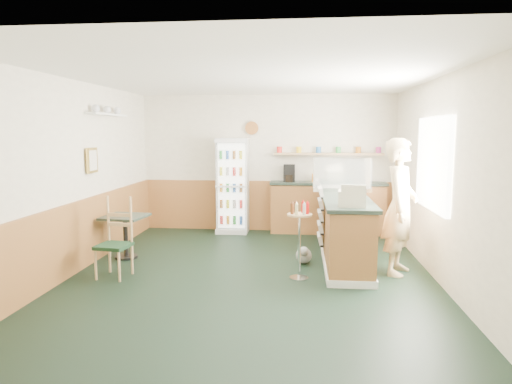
# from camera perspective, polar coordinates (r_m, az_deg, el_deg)

# --- Properties ---
(ground) EXTENTS (6.00, 6.00, 0.00)m
(ground) POSITION_cam_1_polar(r_m,az_deg,el_deg) (6.42, -0.71, -10.39)
(ground) COLOR black
(ground) RESTS_ON ground
(room_envelope) EXTENTS (5.04, 6.02, 2.72)m
(room_envelope) POSITION_cam_1_polar(r_m,az_deg,el_deg) (6.88, -1.93, 3.76)
(room_envelope) COLOR #EDE3CA
(room_envelope) RESTS_ON ground
(service_counter) EXTENTS (0.68, 3.01, 1.01)m
(service_counter) POSITION_cam_1_polar(r_m,az_deg,el_deg) (7.33, 10.82, -4.53)
(service_counter) COLOR #A36434
(service_counter) RESTS_ON ground
(back_counter) EXTENTS (2.24, 0.42, 1.69)m
(back_counter) POSITION_cam_1_polar(r_m,az_deg,el_deg) (9.00, 8.85, -1.70)
(back_counter) COLOR #A36434
(back_counter) RESTS_ON ground
(drinks_fridge) EXTENTS (0.61, 0.53, 1.86)m
(drinks_fridge) POSITION_cam_1_polar(r_m,az_deg,el_deg) (8.97, -2.93, 0.81)
(drinks_fridge) COLOR silver
(drinks_fridge) RESTS_ON ground
(display_case) EXTENTS (0.94, 0.49, 0.53)m
(display_case) POSITION_cam_1_polar(r_m,az_deg,el_deg) (7.68, 10.66, 2.17)
(display_case) COLOR silver
(display_case) RESTS_ON service_counter
(cash_register) EXTENTS (0.38, 0.40, 0.20)m
(cash_register) POSITION_cam_1_polar(r_m,az_deg,el_deg) (6.11, 11.89, -0.76)
(cash_register) COLOR beige
(cash_register) RESTS_ON service_counter
(shopkeeper) EXTENTS (0.65, 0.75, 1.89)m
(shopkeeper) POSITION_cam_1_polar(r_m,az_deg,el_deg) (6.61, 17.55, -1.77)
(shopkeeper) COLOR tan
(shopkeeper) RESTS_ON ground
(condiment_stand) EXTENTS (0.33, 0.33, 1.04)m
(condiment_stand) POSITION_cam_1_polar(r_m,az_deg,el_deg) (6.14, 5.46, -4.76)
(condiment_stand) COLOR silver
(condiment_stand) RESTS_ON ground
(newspaper_rack) EXTENTS (0.09, 0.45, 0.90)m
(newspaper_rack) POSITION_cam_1_polar(r_m,az_deg,el_deg) (7.16, 8.09, -2.98)
(newspaper_rack) COLOR black
(newspaper_rack) RESTS_ON ground
(cafe_table) EXTENTS (0.68, 0.68, 0.68)m
(cafe_table) POSITION_cam_1_polar(r_m,az_deg,el_deg) (7.45, -16.02, -4.37)
(cafe_table) COLOR black
(cafe_table) RESTS_ON ground
(cafe_chair) EXTENTS (0.46, 0.46, 1.09)m
(cafe_chair) POSITION_cam_1_polar(r_m,az_deg,el_deg) (6.58, -17.13, -5.14)
(cafe_chair) COLOR black
(cafe_chair) RESTS_ON ground
(dog_doorstop) EXTENTS (0.24, 0.31, 0.29)m
(dog_doorstop) POSITION_cam_1_polar(r_m,az_deg,el_deg) (6.96, 6.00, -7.83)
(dog_doorstop) COLOR gray
(dog_doorstop) RESTS_ON ground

